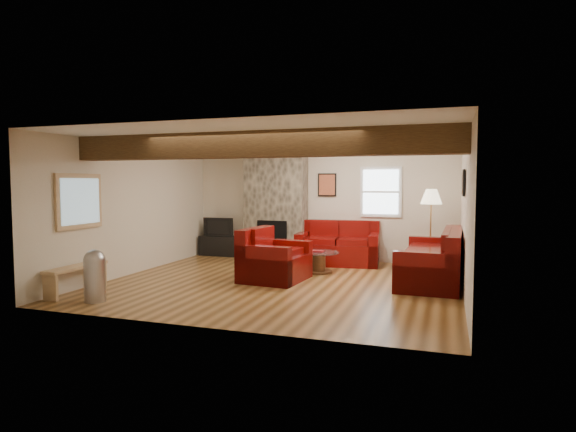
{
  "coord_description": "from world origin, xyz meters",
  "views": [
    {
      "loc": [
        2.74,
        -7.85,
        1.76
      ],
      "look_at": [
        -0.01,
        0.4,
        1.15
      ],
      "focal_mm": 30.0,
      "sensor_mm": 36.0,
      "label": 1
    }
  ],
  "objects_px": {
    "tv_cabinet": "(220,246)",
    "television": "(220,227)",
    "sofa_three": "(431,256)",
    "armchair_red": "(275,255)",
    "coffee_table": "(318,262)",
    "loveseat": "(338,243)",
    "floor_lamp": "(431,201)"
  },
  "relations": [
    {
      "from": "armchair_red",
      "to": "floor_lamp",
      "type": "bearing_deg",
      "value": -50.0
    },
    {
      "from": "loveseat",
      "to": "television",
      "type": "relative_size",
      "value": 2.27
    },
    {
      "from": "loveseat",
      "to": "floor_lamp",
      "type": "relative_size",
      "value": 1.07
    },
    {
      "from": "tv_cabinet",
      "to": "television",
      "type": "bearing_deg",
      "value": 0.0
    },
    {
      "from": "sofa_three",
      "to": "tv_cabinet",
      "type": "height_order",
      "value": "sofa_three"
    },
    {
      "from": "sofa_three",
      "to": "television",
      "type": "relative_size",
      "value": 3.14
    },
    {
      "from": "sofa_three",
      "to": "armchair_red",
      "type": "bearing_deg",
      "value": -72.15
    },
    {
      "from": "armchair_red",
      "to": "coffee_table",
      "type": "relative_size",
      "value": 1.39
    },
    {
      "from": "sofa_three",
      "to": "armchair_red",
      "type": "distance_m",
      "value": 2.76
    },
    {
      "from": "floor_lamp",
      "to": "sofa_three",
      "type": "bearing_deg",
      "value": -87.26
    },
    {
      "from": "sofa_three",
      "to": "loveseat",
      "type": "xyz_separation_m",
      "value": [
        -1.97,
        1.31,
        -0.0
      ]
    },
    {
      "from": "tv_cabinet",
      "to": "television",
      "type": "distance_m",
      "value": 0.46
    },
    {
      "from": "coffee_table",
      "to": "tv_cabinet",
      "type": "xyz_separation_m",
      "value": [
        -2.81,
        1.39,
        0.03
      ]
    },
    {
      "from": "armchair_red",
      "to": "television",
      "type": "height_order",
      "value": "armchair_red"
    },
    {
      "from": "armchair_red",
      "to": "tv_cabinet",
      "type": "bearing_deg",
      "value": 49.34
    },
    {
      "from": "loveseat",
      "to": "television",
      "type": "bearing_deg",
      "value": 168.3
    },
    {
      "from": "armchair_red",
      "to": "floor_lamp",
      "type": "xyz_separation_m",
      "value": [
        2.61,
        1.8,
        0.92
      ]
    },
    {
      "from": "sofa_three",
      "to": "tv_cabinet",
      "type": "relative_size",
      "value": 2.53
    },
    {
      "from": "loveseat",
      "to": "armchair_red",
      "type": "relative_size",
      "value": 1.51
    },
    {
      "from": "sofa_three",
      "to": "coffee_table",
      "type": "height_order",
      "value": "sofa_three"
    },
    {
      "from": "armchair_red",
      "to": "television",
      "type": "bearing_deg",
      "value": 49.34
    },
    {
      "from": "loveseat",
      "to": "television",
      "type": "height_order",
      "value": "loveseat"
    },
    {
      "from": "coffee_table",
      "to": "loveseat",
      "type": "bearing_deg",
      "value": 82.01
    },
    {
      "from": "armchair_red",
      "to": "tv_cabinet",
      "type": "xyz_separation_m",
      "value": [
        -2.27,
        2.35,
        -0.23
      ]
    },
    {
      "from": "armchair_red",
      "to": "television",
      "type": "distance_m",
      "value": 3.28
    },
    {
      "from": "sofa_three",
      "to": "floor_lamp",
      "type": "relative_size",
      "value": 1.48
    },
    {
      "from": "coffee_table",
      "to": "floor_lamp",
      "type": "xyz_separation_m",
      "value": [
        2.07,
        0.83,
        1.18
      ]
    },
    {
      "from": "armchair_red",
      "to": "coffee_table",
      "type": "height_order",
      "value": "armchair_red"
    },
    {
      "from": "sofa_three",
      "to": "armchair_red",
      "type": "relative_size",
      "value": 2.09
    },
    {
      "from": "sofa_three",
      "to": "floor_lamp",
      "type": "xyz_separation_m",
      "value": [
        -0.05,
        1.06,
        0.92
      ]
    },
    {
      "from": "coffee_table",
      "to": "television",
      "type": "xyz_separation_m",
      "value": [
        -2.81,
        1.39,
        0.49
      ]
    },
    {
      "from": "coffee_table",
      "to": "tv_cabinet",
      "type": "distance_m",
      "value": 3.13
    }
  ]
}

